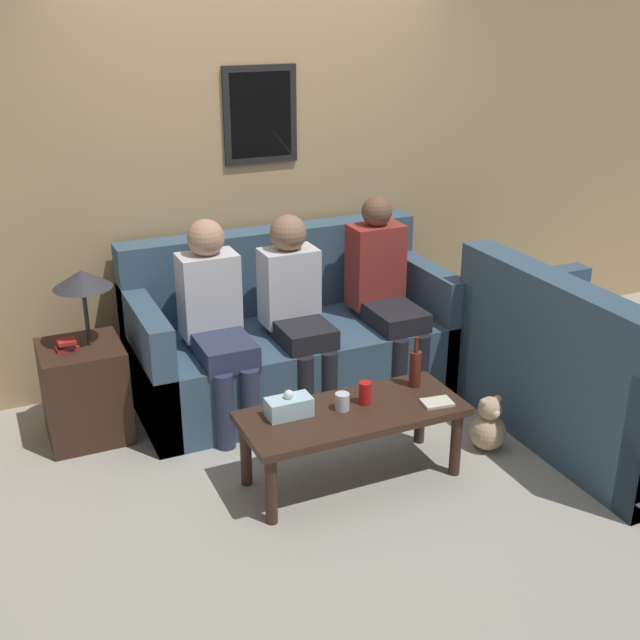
% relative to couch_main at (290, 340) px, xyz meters
% --- Properties ---
extents(ground_plane, '(16.00, 16.00, 0.00)m').
position_rel_couch_main_xyz_m(ground_plane, '(0.00, -0.55, -0.34)').
color(ground_plane, '#ADA899').
extents(wall_back, '(9.00, 0.08, 2.60)m').
position_rel_couch_main_xyz_m(wall_back, '(0.00, 0.48, 0.96)').
color(wall_back, tan).
rests_on(wall_back, ground_plane).
extents(couch_main, '(1.99, 0.92, 1.00)m').
position_rel_couch_main_xyz_m(couch_main, '(0.00, 0.00, 0.00)').
color(couch_main, '#385166').
rests_on(couch_main, ground_plane).
extents(couch_side, '(0.92, 1.58, 1.00)m').
position_rel_couch_main_xyz_m(couch_side, '(1.35, -1.26, 0.00)').
color(couch_side, '#385166').
rests_on(couch_side, ground_plane).
extents(coffee_table, '(1.17, 0.49, 0.41)m').
position_rel_couch_main_xyz_m(coffee_table, '(-0.11, -1.12, 0.01)').
color(coffee_table, '#382319').
rests_on(coffee_table, ground_plane).
extents(side_table_with_lamp, '(0.45, 0.45, 1.01)m').
position_rel_couch_main_xyz_m(side_table_with_lamp, '(-1.30, -0.08, 0.00)').
color(side_table_with_lamp, '#382319').
rests_on(side_table_with_lamp, ground_plane).
extents(wine_bottle, '(0.06, 0.06, 0.29)m').
position_rel_couch_main_xyz_m(wine_bottle, '(0.32, -1.01, 0.18)').
color(wine_bottle, '#562319').
rests_on(wine_bottle, coffee_table).
extents(drinking_glass, '(0.08, 0.08, 0.09)m').
position_rel_couch_main_xyz_m(drinking_glass, '(-0.15, -1.09, 0.12)').
color(drinking_glass, silver).
rests_on(drinking_glass, coffee_table).
extents(book_stack, '(0.17, 0.13, 0.02)m').
position_rel_couch_main_xyz_m(book_stack, '(0.33, -1.24, 0.08)').
color(book_stack, beige).
rests_on(book_stack, coffee_table).
extents(soda_can, '(0.07, 0.07, 0.12)m').
position_rel_couch_main_xyz_m(soda_can, '(-0.02, -1.08, 0.13)').
color(soda_can, red).
rests_on(soda_can, coffee_table).
extents(tissue_box, '(0.23, 0.12, 0.15)m').
position_rel_couch_main_xyz_m(tissue_box, '(-0.43, -1.04, 0.13)').
color(tissue_box, silver).
rests_on(tissue_box, coffee_table).
extents(person_left, '(0.34, 0.62, 1.21)m').
position_rel_couch_main_xyz_m(person_left, '(-0.54, -0.20, 0.33)').
color(person_left, '#2D334C').
rests_on(person_left, ground_plane).
extents(person_middle, '(0.34, 0.58, 1.19)m').
position_rel_couch_main_xyz_m(person_middle, '(-0.04, -0.20, 0.32)').
color(person_middle, black).
rests_on(person_middle, ground_plane).
extents(person_right, '(0.34, 0.64, 1.23)m').
position_rel_couch_main_xyz_m(person_right, '(0.59, -0.16, 0.32)').
color(person_right, black).
rests_on(person_right, ground_plane).
extents(teddy_bear, '(0.21, 0.21, 0.32)m').
position_rel_couch_main_xyz_m(teddy_bear, '(0.73, -1.16, -0.20)').
color(teddy_bear, tan).
rests_on(teddy_bear, ground_plane).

